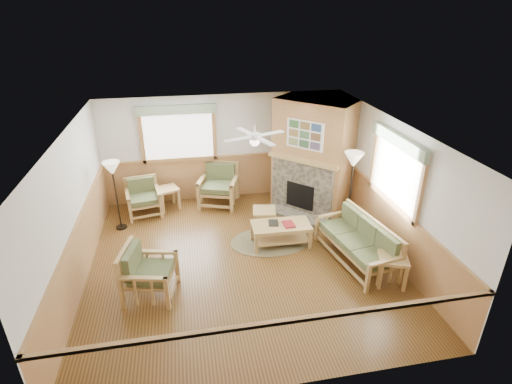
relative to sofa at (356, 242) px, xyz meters
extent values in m
cube|color=brown|center=(-2.19, 0.44, -0.44)|extent=(6.00, 6.00, 0.01)
cube|color=white|center=(-2.19, 0.44, 2.26)|extent=(6.00, 6.00, 0.01)
cube|color=silver|center=(-2.19, 3.44, 0.91)|extent=(6.00, 0.02, 2.70)
cube|color=silver|center=(-2.19, -2.56, 0.91)|extent=(6.00, 0.02, 2.70)
cube|color=silver|center=(-5.19, 0.44, 0.91)|extent=(0.02, 6.00, 2.70)
cube|color=silver|center=(0.81, 0.44, 0.91)|extent=(0.02, 6.00, 2.70)
cylinder|color=brown|center=(-1.49, 0.99, -0.43)|extent=(2.20, 2.20, 0.01)
cube|color=maroon|center=(-1.16, 0.80, 0.08)|extent=(0.24, 0.31, 0.03)
cube|color=black|center=(-1.46, 0.92, 0.08)|extent=(0.24, 0.30, 0.02)
camera|label=1|loc=(-3.17, -6.16, 4.27)|focal=28.00mm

